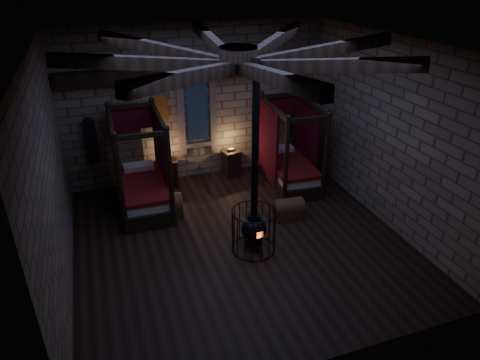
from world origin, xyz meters
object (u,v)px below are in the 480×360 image
object	(u,v)px
bed_right	(289,164)
trunk_left	(165,207)
stove	(254,226)
trunk_right	(288,209)
bed_left	(143,185)

from	to	relation	value
bed_right	trunk_left	distance (m)	3.63
stove	trunk_right	bearing A→B (deg)	28.57
bed_right	trunk_left	size ratio (longest dim) A/B	2.66
bed_left	bed_right	bearing A→B (deg)	0.27
bed_right	trunk_right	distance (m)	1.88
bed_left	bed_right	world-z (taller)	bed_left
trunk_left	bed_left	bearing A→B (deg)	125.25
bed_right	trunk_left	world-z (taller)	bed_right
bed_right	stove	bearing A→B (deg)	-123.37
trunk_right	stove	world-z (taller)	stove
trunk_right	stove	distance (m)	1.59
trunk_left	stove	bearing A→B (deg)	-46.55
stove	trunk_left	bearing A→B (deg)	120.34
bed_left	trunk_right	bearing A→B (deg)	-27.45
bed_right	trunk_right	xyz separation A→B (m)	(-0.77, -1.68, -0.34)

